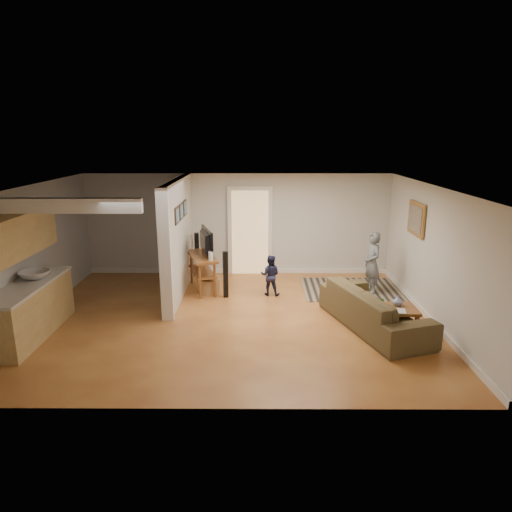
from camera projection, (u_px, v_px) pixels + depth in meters
The scene contains 11 objects.
ground at pixel (232, 318), 8.73m from camera, with size 7.50×7.50×0.00m, color brown.
room_shell at pixel (177, 239), 8.78m from camera, with size 7.54×6.02×2.52m.
area_rug at pixel (354, 289), 10.36m from camera, with size 2.30×1.68×0.01m, color black.
sofa at pixel (373, 327), 8.33m from camera, with size 2.49×0.98×0.73m, color #443E22.
coffee_table at pixel (387, 312), 8.15m from camera, with size 1.06×0.63×0.63m.
tv_console at pixel (203, 258), 10.16m from camera, with size 0.85×1.37×1.10m.
speaker_left at pixel (225, 275), 9.75m from camera, with size 0.10×0.10×1.01m, color black.
speaker_right at pixel (197, 255), 11.21m from camera, with size 0.11×0.11×1.09m, color black.
toy_basket at pixel (209, 284), 10.12m from camera, with size 0.49×0.49×0.44m.
child at pixel (370, 293), 10.14m from camera, with size 0.50×0.33×1.37m, color slate.
toddler at pixel (270, 295), 10.02m from camera, with size 0.43×0.34×0.89m, color #1B1D39.
Camera 1 is at (0.51, -8.14, 3.39)m, focal length 32.00 mm.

